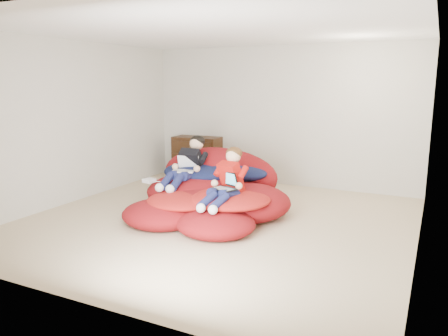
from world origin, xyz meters
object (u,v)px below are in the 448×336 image
older_boy (188,162)px  younger_boy (227,178)px  beanbag_pile (211,191)px  laptop_white (186,167)px  laptop_black (226,184)px  dresser (197,158)px

older_boy → younger_boy: bearing=-30.3°
beanbag_pile → laptop_white: beanbag_pile is taller
younger_boy → laptop_black: size_ratio=2.50×
laptop_black → beanbag_pile: bearing=132.8°
beanbag_pile → older_boy: older_boy is taller
beanbag_pile → laptop_white: 0.53m
older_boy → laptop_black: bearing=-31.6°
beanbag_pile → laptop_black: (0.50, -0.54, 0.28)m
dresser → older_boy: size_ratio=0.84×
dresser → older_boy: bearing=-64.2°
older_boy → younger_boy: 1.05m
laptop_white → laptop_black: bearing=-28.2°
dresser → laptop_white: (0.87, -1.87, 0.22)m
older_boy → laptop_black: 1.07m
dresser → laptop_black: 2.95m
beanbag_pile → older_boy: 0.57m
beanbag_pile → laptop_black: size_ratio=6.45×
older_boy → laptop_white: size_ratio=2.59×
laptop_black → laptop_white: bearing=151.8°
dresser → older_boy: older_boy is taller
younger_boy → laptop_white: (-0.90, 0.45, -0.01)m
younger_boy → laptop_white: younger_boy is taller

